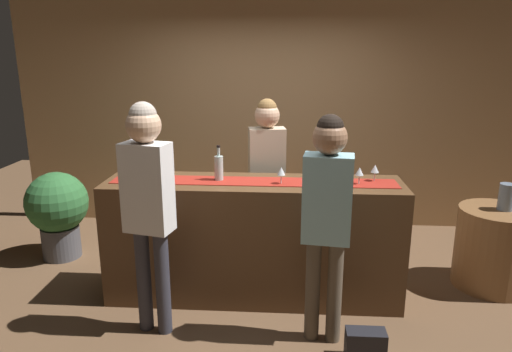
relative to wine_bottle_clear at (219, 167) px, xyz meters
The scene contains 17 objects.
ground_plane 1.20m from the wine_bottle_clear, ahead, with size 10.00×10.00×0.00m, color brown.
back_wall 1.92m from the wine_bottle_clear, 81.11° to the left, with size 6.00×0.12×2.90m, color tan.
bar_counter 0.70m from the wine_bottle_clear, ahead, with size 2.51×0.60×1.05m, color #543821.
counter_runner_cloth 0.31m from the wine_bottle_clear, ahead, with size 2.39×0.28×0.01m, color maroon.
wine_bottle_clear is the anchor object (origin of this frame).
wine_bottle_green 0.65m from the wine_bottle_clear, behind, with size 0.07×0.07×0.30m.
wine_bottle_amber 0.48m from the wine_bottle_clear, behind, with size 0.07×0.07×0.30m.
wine_glass_near_customer 0.53m from the wine_bottle_clear, ahead, with size 0.07×0.07×0.14m.
wine_glass_mid_counter 1.31m from the wine_bottle_clear, ahead, with size 0.07×0.07×0.14m.
wine_glass_far_end 1.17m from the wine_bottle_clear, ahead, with size 0.07×0.07×0.14m.
bartender 0.69m from the wine_bottle_clear, 55.69° to the left, with size 0.37×0.25×1.69m.
customer_sipping 1.08m from the wine_bottle_clear, 37.09° to the right, with size 0.36×0.24×1.70m.
customer_browsing 0.75m from the wine_bottle_clear, 124.76° to the right, with size 0.38×0.27×1.78m.
round_side_table 2.62m from the wine_bottle_clear, ahead, with size 0.68×0.68×0.74m, color brown.
vase_on_side_table 2.55m from the wine_bottle_clear, ahead, with size 0.13×0.13×0.24m, color slate.
potted_plant_tall 2.00m from the wine_bottle_clear, 160.33° to the left, with size 0.63×0.63×0.92m.
handbag 1.78m from the wine_bottle_clear, 37.29° to the right, with size 0.28×0.14×0.22m, color black.
Camera 1 is at (0.27, -3.77, 2.11)m, focal length 32.83 mm.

